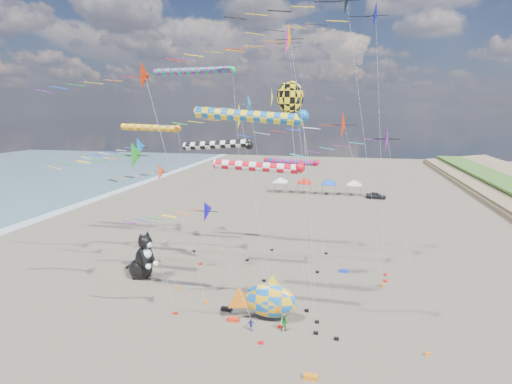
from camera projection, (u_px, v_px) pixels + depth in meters
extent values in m
plane|color=brown|center=(222.00, 380.00, 25.39)|extent=(260.00, 260.00, 0.00)
cone|color=blue|center=(143.00, 147.00, 36.31)|extent=(1.74, 1.86, 1.92)
cylinder|color=#B2B2B2|center=(160.00, 220.00, 37.37)|extent=(2.68, 0.02, 13.56)
cube|color=black|center=(176.00, 288.00, 38.41)|extent=(0.36, 0.24, 0.20)
cone|color=black|center=(362.00, 1.00, 34.51)|extent=(2.91, 3.11, 3.21)
cylinder|color=#B2B2B2|center=(373.00, 153.00, 36.75)|extent=(3.32, 0.02, 26.11)
cube|color=black|center=(383.00, 285.00, 38.96)|extent=(0.36, 0.24, 0.20)
cone|color=#74208C|center=(419.00, 138.00, 25.33)|extent=(1.76, 1.88, 1.94)
cylinder|color=#B2B2B2|center=(423.00, 252.00, 26.64)|extent=(1.73, 0.02, 15.11)
cube|color=black|center=(427.00, 354.00, 27.94)|extent=(0.36, 0.24, 0.20)
cone|color=#DD1D97|center=(291.00, 42.00, 38.31)|extent=(2.87, 3.07, 3.17)
cylinder|color=#B2B2B2|center=(305.00, 163.00, 40.27)|extent=(3.28, 0.02, 23.29)
cube|color=black|center=(317.00, 272.00, 42.21)|extent=(0.36, 0.24, 0.20)
cone|color=#1C9524|center=(146.00, 155.00, 31.37)|extent=(2.16, 2.31, 2.38)
cylinder|color=#B2B2B2|center=(161.00, 237.00, 32.50)|extent=(1.97, 0.02, 13.43)
cube|color=black|center=(175.00, 313.00, 33.60)|extent=(0.36, 0.24, 0.20)
cone|color=orange|center=(308.00, 36.00, 26.11)|extent=(1.94, 2.07, 2.14)
cylinder|color=#B2B2B2|center=(323.00, 198.00, 27.96)|extent=(2.70, 0.02, 21.61)
cube|color=black|center=(336.00, 339.00, 29.80)|extent=(0.36, 0.24, 0.20)
cone|color=#1996E1|center=(255.00, 103.00, 45.93)|extent=(1.81, 1.94, 2.00)
cylinder|color=#B2B2B2|center=(264.00, 179.00, 47.46)|extent=(2.11, 0.02, 17.69)
cube|color=black|center=(272.00, 250.00, 48.98)|extent=(0.36, 0.24, 0.20)
cone|color=#BF2102|center=(154.00, 74.00, 32.44)|extent=(2.24, 2.40, 2.48)
cylinder|color=#B2B2B2|center=(181.00, 194.00, 33.98)|extent=(4.00, 0.02, 19.80)
cube|color=black|center=(206.00, 302.00, 35.49)|extent=(0.36, 0.24, 0.20)
cone|color=red|center=(364.00, 124.00, 37.52)|extent=(2.62, 2.80, 2.89)
cylinder|color=#B2B2B2|center=(375.00, 206.00, 38.76)|extent=(2.86, 0.02, 15.59)
cube|color=black|center=(385.00, 281.00, 39.98)|extent=(0.36, 0.24, 0.20)
cone|color=#1105C6|center=(228.00, 211.00, 27.86)|extent=(1.52, 1.63, 1.68)
cylinder|color=#B2B2B2|center=(245.00, 279.00, 28.59)|extent=(2.39, 0.02, 9.96)
cube|color=black|center=(261.00, 343.00, 29.30)|extent=(0.36, 0.24, 0.20)
cone|color=#FF4A20|center=(178.00, 172.00, 42.91)|extent=(1.78, 1.90, 1.96)
cylinder|color=#B2B2B2|center=(189.00, 219.00, 43.69)|extent=(2.34, 0.02, 10.43)
cube|color=black|center=(201.00, 264.00, 44.46)|extent=(0.36, 0.24, 0.20)
cone|color=yellow|center=(253.00, 116.00, 36.36)|extent=(2.50, 2.67, 2.75)
cylinder|color=#B2B2B2|center=(262.00, 204.00, 37.79)|extent=(1.78, 0.02, 16.33)
cube|color=black|center=(271.00, 284.00, 39.20)|extent=(0.36, 0.24, 0.20)
cone|color=#0810B6|center=(384.00, 15.00, 36.86)|extent=(2.39, 2.56, 2.64)
cylinder|color=#B2B2B2|center=(384.00, 153.00, 39.21)|extent=(1.71, 0.02, 25.48)
cube|color=black|center=(385.00, 275.00, 41.53)|extent=(0.36, 0.24, 0.20)
cylinder|color=orange|center=(150.00, 128.00, 46.60)|extent=(6.92, 0.76, 0.76)
sphere|color=orange|center=(178.00, 128.00, 45.86)|extent=(0.80, 0.80, 0.80)
cylinder|color=#B2B2B2|center=(186.00, 192.00, 47.17)|extent=(1.52, 0.02, 14.89)
cube|color=black|center=(194.00, 251.00, 48.47)|extent=(0.36, 0.24, 0.20)
cylinder|color=black|center=(216.00, 145.00, 38.41)|extent=(6.57, 0.76, 0.76)
sphere|color=black|center=(249.00, 145.00, 37.71)|extent=(0.80, 0.80, 0.80)
cylinder|color=#B2B2B2|center=(257.00, 215.00, 38.90)|extent=(1.52, 0.02, 13.62)
cube|color=black|center=(264.00, 280.00, 40.07)|extent=(0.36, 0.24, 0.20)
cylinder|color=#198C4C|center=(192.00, 71.00, 42.69)|extent=(8.99, 0.80, 0.80)
sphere|color=#198C4C|center=(232.00, 70.00, 41.72)|extent=(0.84, 0.84, 0.84)
cylinder|color=#B2B2B2|center=(240.00, 170.00, 43.64)|extent=(1.52, 0.02, 20.99)
cube|color=black|center=(247.00, 260.00, 45.54)|extent=(0.36, 0.24, 0.20)
cylinder|color=blue|center=(248.00, 116.00, 30.17)|extent=(8.33, 0.86, 0.86)
sphere|color=blue|center=(303.00, 116.00, 29.28)|extent=(0.91, 0.91, 0.91)
cylinder|color=#B2B2B2|center=(310.00, 224.00, 30.75)|extent=(1.52, 0.02, 16.44)
cube|color=black|center=(317.00, 322.00, 32.19)|extent=(0.36, 0.24, 0.20)
cylinder|color=red|center=(256.00, 167.00, 29.05)|extent=(6.35, 0.70, 0.70)
sphere|color=red|center=(300.00, 168.00, 28.37)|extent=(0.74, 0.74, 0.74)
cylinder|color=#B2B2B2|center=(308.00, 254.00, 29.48)|extent=(1.52, 0.02, 12.83)
cube|color=black|center=(316.00, 333.00, 30.57)|extent=(0.36, 0.24, 0.20)
cylinder|color=red|center=(290.00, 162.00, 46.55)|extent=(6.11, 0.66, 0.66)
sphere|color=red|center=(316.00, 163.00, 45.89)|extent=(0.69, 0.69, 0.69)
cylinder|color=#B2B2B2|center=(321.00, 209.00, 46.82)|extent=(1.52, 0.02, 10.98)
cube|color=black|center=(326.00, 253.00, 47.73)|extent=(0.36, 0.24, 0.20)
ellipsoid|color=yellow|center=(290.00, 97.00, 32.83)|extent=(2.20, 0.40, 2.64)
cone|color=yellow|center=(272.00, 97.00, 33.15)|extent=(0.12, 1.80, 1.80)
cylinder|color=#B2B2B2|center=(299.00, 206.00, 33.43)|extent=(2.03, 2.03, 17.92)
cube|color=black|center=(307.00, 311.00, 34.02)|extent=(0.36, 0.24, 0.20)
ellipsoid|color=blue|center=(270.00, 300.00, 32.34)|extent=(4.63, 2.74, 2.89)
cone|color=orange|center=(240.00, 297.00, 32.87)|extent=(2.08, 0.63, 2.12)
cone|color=yellow|center=(273.00, 284.00, 32.01)|extent=(1.52, 0.47, 1.54)
cylinder|color=#B2B2B2|center=(282.00, 317.00, 31.85)|extent=(0.20, 1.04, 1.27)
cube|color=red|center=(280.00, 327.00, 31.49)|extent=(0.36, 0.24, 0.20)
imported|color=gray|center=(283.00, 303.00, 33.90)|extent=(0.69, 0.60, 1.61)
imported|color=#1A6E1E|center=(285.00, 324.00, 30.86)|extent=(0.68, 0.57, 1.26)
imported|color=#2227A3|center=(251.00, 325.00, 31.00)|extent=(0.64, 0.43, 1.01)
cube|color=#1635E3|center=(344.00, 271.00, 42.32)|extent=(0.90, 0.44, 0.30)
cube|color=black|center=(226.00, 309.00, 34.17)|extent=(0.90, 0.44, 0.30)
cube|color=red|center=(233.00, 319.00, 32.47)|extent=(0.90, 0.44, 0.30)
cube|color=orange|center=(311.00, 377.00, 25.45)|extent=(0.90, 0.44, 0.30)
cube|color=white|center=(280.00, 182.00, 83.62)|extent=(3.00, 3.00, 0.15)
pyramid|color=white|center=(281.00, 177.00, 83.41)|extent=(4.20, 4.20, 1.00)
cylinder|color=#999999|center=(273.00, 188.00, 82.88)|extent=(0.08, 0.08, 2.20)
cylinder|color=#999999|center=(286.00, 189.00, 82.32)|extent=(0.08, 0.08, 2.20)
cylinder|color=#999999|center=(275.00, 186.00, 85.37)|extent=(0.08, 0.08, 2.20)
cylinder|color=#999999|center=(287.00, 186.00, 84.81)|extent=(0.08, 0.08, 2.20)
cube|color=red|center=(304.00, 183.00, 82.54)|extent=(3.00, 3.00, 0.15)
pyramid|color=red|center=(304.00, 178.00, 82.34)|extent=(4.20, 4.20, 1.00)
cylinder|color=#999999|center=(297.00, 189.00, 81.81)|extent=(0.08, 0.08, 2.20)
cylinder|color=#999999|center=(310.00, 190.00, 81.25)|extent=(0.08, 0.08, 2.20)
cylinder|color=#999999|center=(299.00, 187.00, 84.29)|extent=(0.08, 0.08, 2.20)
cylinder|color=#999999|center=(311.00, 187.00, 83.74)|extent=(0.08, 0.08, 2.20)
cube|color=blue|center=(329.00, 184.00, 81.47)|extent=(3.00, 3.00, 0.15)
pyramid|color=blue|center=(329.00, 179.00, 81.26)|extent=(4.20, 4.20, 1.00)
cylinder|color=#999999|center=(322.00, 190.00, 80.73)|extent=(0.08, 0.08, 2.20)
cylinder|color=#999999|center=(335.00, 191.00, 80.18)|extent=(0.08, 0.08, 2.20)
cylinder|color=#999999|center=(323.00, 188.00, 83.22)|extent=(0.08, 0.08, 2.20)
cylinder|color=#999999|center=(335.00, 188.00, 82.66)|extent=(0.08, 0.08, 2.20)
cube|color=silver|center=(354.00, 185.00, 80.40)|extent=(3.00, 3.00, 0.15)
pyramid|color=silver|center=(354.00, 180.00, 80.19)|extent=(4.20, 4.20, 1.00)
cylinder|color=#999999|center=(347.00, 191.00, 79.66)|extent=(0.08, 0.08, 2.20)
cylinder|color=#999999|center=(361.00, 192.00, 79.10)|extent=(0.08, 0.08, 2.20)
cylinder|color=#999999|center=(347.00, 189.00, 82.15)|extent=(0.08, 0.08, 2.20)
cylinder|color=#999999|center=(360.00, 189.00, 81.59)|extent=(0.08, 0.08, 2.20)
imported|color=#26262D|center=(376.00, 196.00, 77.90)|extent=(3.98, 2.00, 1.30)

